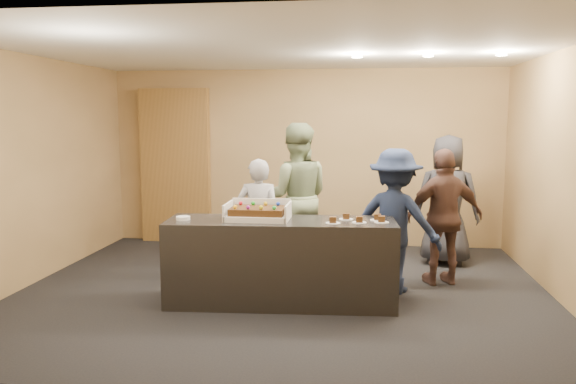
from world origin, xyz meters
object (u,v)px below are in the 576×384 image
object	(u,v)px
serving_counter	(281,262)
person_sage_man	(296,197)
person_navy_man	(395,221)
person_dark_suit	(447,200)
cake_box	(258,215)
sheet_cake	(258,210)
person_server_grey	(259,220)
plate_stack	(183,218)
storage_cabinet	(175,166)
person_brown_extra	(444,217)

from	to	relation	value
serving_counter	person_sage_man	size ratio (longest dim) A/B	1.26
person_navy_man	person_dark_suit	distance (m)	1.53
cake_box	person_sage_man	size ratio (longest dim) A/B	0.35
sheet_cake	person_navy_man	world-z (taller)	person_navy_man
person_server_grey	person_navy_man	size ratio (longest dim) A/B	0.91
cake_box	person_server_grey	xyz separation A→B (m)	(-0.15, 0.82, -0.20)
sheet_cake	plate_stack	size ratio (longest dim) A/B	3.80
plate_stack	person_navy_man	distance (m)	2.35
serving_counter	sheet_cake	bearing A→B (deg)	176.41
storage_cabinet	person_brown_extra	xyz separation A→B (m)	(3.89, -1.88, -0.40)
person_brown_extra	person_dark_suit	bearing A→B (deg)	-116.50
person_brown_extra	cake_box	bearing A→B (deg)	7.81
serving_counter	storage_cabinet	world-z (taller)	storage_cabinet
person_sage_man	person_dark_suit	size ratio (longest dim) A/B	1.09
cake_box	person_server_grey	size ratio (longest dim) A/B	0.45
serving_counter	cake_box	size ratio (longest dim) A/B	3.63
person_dark_suit	person_sage_man	bearing A→B (deg)	27.98
serving_counter	plate_stack	bearing A→B (deg)	-177.23
storage_cabinet	person_server_grey	bearing A→B (deg)	-49.42
sheet_cake	person_sage_man	world-z (taller)	person_sage_man
person_server_grey	person_navy_man	bearing A→B (deg)	168.92
serving_counter	sheet_cake	size ratio (longest dim) A/B	4.26
person_navy_man	plate_stack	bearing A→B (deg)	35.94
person_navy_man	sheet_cake	bearing A→B (deg)	40.46
person_server_grey	person_brown_extra	bearing A→B (deg)	-179.22
person_brown_extra	person_navy_man	bearing A→B (deg)	14.85
person_server_grey	person_dark_suit	size ratio (longest dim) A/B	0.85
cake_box	person_navy_man	size ratio (longest dim) A/B	0.41
serving_counter	person_navy_man	world-z (taller)	person_navy_man
serving_counter	plate_stack	size ratio (longest dim) A/B	16.19
storage_cabinet	plate_stack	bearing A→B (deg)	-70.15
storage_cabinet	person_navy_man	size ratio (longest dim) A/B	1.49
plate_stack	person_brown_extra	size ratio (longest dim) A/B	0.09
person_server_grey	person_sage_man	size ratio (longest dim) A/B	0.78
person_dark_suit	storage_cabinet	bearing A→B (deg)	-0.16
serving_counter	person_brown_extra	xyz separation A→B (m)	(1.81, 0.95, 0.36)
serving_counter	person_brown_extra	world-z (taller)	person_brown_extra
person_dark_suit	cake_box	bearing A→B (deg)	52.77
storage_cabinet	cake_box	xyz separation A→B (m)	(1.84, -2.80, -0.26)
person_navy_man	serving_counter	bearing A→B (deg)	44.33
person_sage_man	person_navy_man	size ratio (longest dim) A/B	1.17
storage_cabinet	sheet_cake	bearing A→B (deg)	-56.92
person_server_grey	person_brown_extra	distance (m)	2.20
sheet_cake	person_sage_man	xyz separation A→B (m)	(0.25, 1.36, -0.05)
person_sage_man	sheet_cake	bearing A→B (deg)	72.59
cake_box	plate_stack	xyz separation A→B (m)	(-0.78, -0.14, -0.03)
storage_cabinet	person_sage_man	world-z (taller)	storage_cabinet
sheet_cake	person_navy_man	bearing A→B (deg)	21.90
plate_stack	person_server_grey	bearing A→B (deg)	56.75
person_sage_man	person_server_grey	bearing A→B (deg)	45.37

